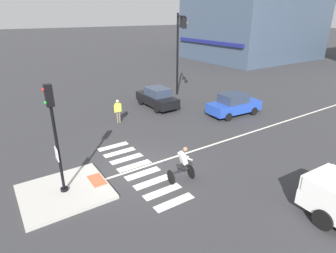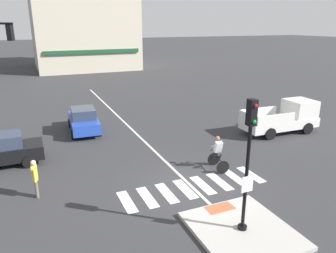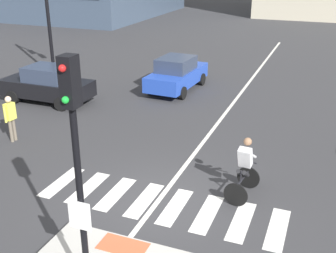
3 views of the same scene
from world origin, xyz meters
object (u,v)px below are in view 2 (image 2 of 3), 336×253
cyclist (218,152)px  pickup_truck_white_cross_right (285,118)px  car_blue_westbound_far (84,120)px  signal_pole (248,155)px  pedestrian_at_curb_left (35,176)px  car_black_cross_left (1,151)px

cyclist → pickup_truck_white_cross_right: bearing=23.8°
car_blue_westbound_far → pickup_truck_white_cross_right: 13.41m
signal_pole → pedestrian_at_curb_left: 8.62m
signal_pole → car_black_cross_left: bearing=129.7°
car_black_cross_left → pedestrian_at_curb_left: size_ratio=2.46×
car_black_cross_left → pickup_truck_white_cross_right: 17.12m
signal_pole → car_black_cross_left: signal_pole is taller
car_blue_westbound_far → pedestrian_at_curb_left: pedestrian_at_curb_left is taller
pickup_truck_white_cross_right → pedestrian_at_curb_left: size_ratio=3.10×
cyclist → pedestrian_at_curb_left: cyclist is taller
car_blue_westbound_far → cyclist: cyclist is taller
signal_pole → car_blue_westbound_far: size_ratio=1.10×
car_black_cross_left → pickup_truck_white_cross_right: bearing=-5.2°
signal_pole → car_blue_westbound_far: bearing=103.3°
car_black_cross_left → pickup_truck_white_cross_right: pickup_truck_white_cross_right is taller
pickup_truck_white_cross_right → cyclist: 7.85m
signal_pole → pickup_truck_white_cross_right: signal_pole is taller
signal_pole → pickup_truck_white_cross_right: size_ratio=0.89×
cyclist → car_blue_westbound_far: bearing=120.9°
signal_pole → pickup_truck_white_cross_right: bearing=41.0°
signal_pole → pedestrian_at_curb_left: (-6.41, 5.42, -1.94)m
signal_pole → car_black_cross_left: (-7.90, 9.51, -2.11)m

